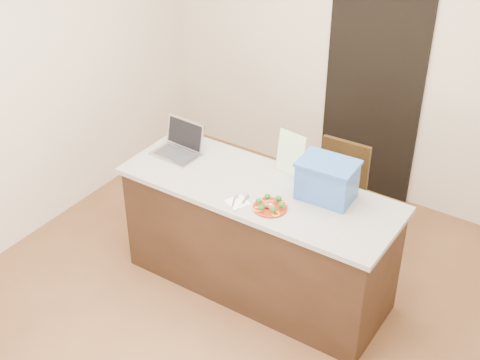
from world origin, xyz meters
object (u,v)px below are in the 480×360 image
Objects in this scene: laptop at (180,144)px; yogurt_bottle at (271,206)px; island at (258,238)px; plate at (270,207)px; chair at (338,189)px; blue_box at (327,180)px; napkin at (238,202)px.

yogurt_bottle is at bearing -12.51° from laptop.
island is 32.91× the size of yogurt_bottle.
island is 8.66× the size of plate.
yogurt_bottle is 0.07× the size of chair.
napkin is at bearing -143.50° from blue_box.
island is at bearing 85.20° from napkin.
plate is at bearing -130.55° from blue_box.
yogurt_bottle is at bearing -41.84° from island.
napkin is 1.19m from chair.
plate reaches higher than napkin.
napkin is 2.18× the size of yogurt_bottle.
island is 0.52m from napkin.
yogurt_bottle is at bearing -129.40° from blue_box.
chair is (0.04, 1.02, -0.40)m from plate.
laptop reaches higher than chair.
laptop is at bearing -145.67° from chair.
blue_box reaches higher than yogurt_bottle.
napkin is at bearing -164.14° from plate.
blue_box reaches higher than chair.
blue_box is 0.44× the size of chair.
napkin reaches higher than chair.
plate is (0.20, -0.18, 0.47)m from island.
laptop is (-0.75, 0.33, 0.06)m from napkin.
plate is at bearing 140.38° from yogurt_bottle.
laptop is 0.40× the size of chair.
island is 0.88m from chair.
chair is at bearing 87.87° from plate.
chair is (0.03, 1.03, -0.42)m from yogurt_bottle.
napkin is 0.24m from yogurt_bottle.
napkin is (-0.22, -0.06, -0.01)m from plate.
blue_box is at bearing -75.24° from chair.
island is 0.56m from yogurt_bottle.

